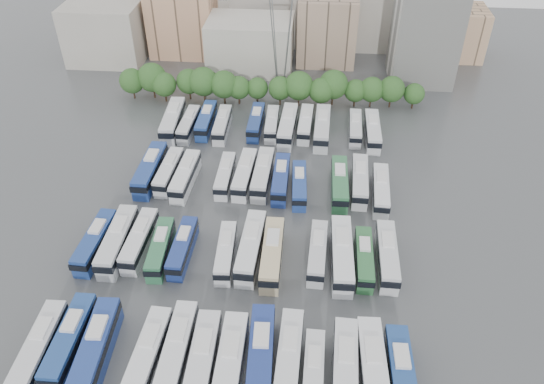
# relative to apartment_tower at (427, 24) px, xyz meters

# --- Properties ---
(ground) EXTENTS (220.00, 220.00, 0.00)m
(ground) POSITION_rel_apartment_tower_xyz_m (-34.00, -58.00, -13.00)
(ground) COLOR #424447
(ground) RESTS_ON ground
(tree_line) EXTENTS (65.76, 7.58, 8.00)m
(tree_line) POSITION_rel_apartment_tower_xyz_m (-35.58, -15.87, -8.66)
(tree_line) COLOR black
(tree_line) RESTS_ON ground
(city_buildings) EXTENTS (102.00, 35.00, 20.00)m
(city_buildings) POSITION_rel_apartment_tower_xyz_m (-41.46, 13.86, -5.13)
(city_buildings) COLOR #9E998E
(city_buildings) RESTS_ON ground
(apartment_tower) EXTENTS (14.00, 14.00, 26.00)m
(apartment_tower) POSITION_rel_apartment_tower_xyz_m (0.00, 0.00, 0.00)
(apartment_tower) COLOR silver
(apartment_tower) RESTS_ON ground
(electricity_pylon) EXTENTS (9.00, 6.91, 33.83)m
(electricity_pylon) POSITION_rel_apartment_tower_xyz_m (-32.00, -8.00, 5.66)
(electricity_pylon) COLOR slate
(electricity_pylon) RESTS_ON ground
(bus_r0_s0) EXTENTS (3.02, 12.50, 3.90)m
(bus_r0_s0) POSITION_rel_apartment_tower_xyz_m (-55.59, -82.48, -11.08)
(bus_r0_s0) COLOR silver
(bus_r0_s0) RESTS_ON ground
(bus_r0_s1) EXTENTS (2.82, 12.69, 3.98)m
(bus_r0_s1) POSITION_rel_apartment_tower_xyz_m (-52.35, -81.18, -11.05)
(bus_r0_s1) COLOR navy
(bus_r0_s1) RESTS_ON ground
(bus_r0_s2) EXTENTS (3.55, 13.39, 4.16)m
(bus_r0_s2) POSITION_rel_apartment_tower_xyz_m (-48.76, -82.05, -10.96)
(bus_r0_s2) COLOR navy
(bus_r0_s2) RESTS_ON ground
(bus_r0_s4) EXTENTS (3.28, 12.68, 3.95)m
(bus_r0_s4) POSITION_rel_apartment_tower_xyz_m (-42.32, -82.46, -11.06)
(bus_r0_s4) COLOR silver
(bus_r0_s4) RESTS_ON ground
(bus_r0_s5) EXTENTS (2.78, 12.68, 3.98)m
(bus_r0_s5) POSITION_rel_apartment_tower_xyz_m (-39.02, -81.33, -11.05)
(bus_r0_s5) COLOR silver
(bus_r0_s5) RESTS_ON ground
(bus_r0_s6) EXTENTS (3.10, 13.17, 4.12)m
(bus_r0_s6) POSITION_rel_apartment_tower_xyz_m (-35.70, -82.85, -10.98)
(bus_r0_s6) COLOR silver
(bus_r0_s6) RESTS_ON ground
(bus_r0_s7) EXTENTS (3.03, 13.59, 4.26)m
(bus_r0_s7) POSITION_rel_apartment_tower_xyz_m (-32.38, -83.18, -10.91)
(bus_r0_s7) COLOR silver
(bus_r0_s7) RESTS_ON ground
(bus_r0_s8) EXTENTS (3.51, 13.47, 4.19)m
(bus_r0_s8) POSITION_rel_apartment_tower_xyz_m (-28.94, -81.52, -10.94)
(bus_r0_s8) COLOR navy
(bus_r0_s8) RESTS_ON ground
(bus_r0_s9) EXTENTS (3.10, 12.66, 3.95)m
(bus_r0_s9) POSITION_rel_apartment_tower_xyz_m (-25.62, -81.40, -11.06)
(bus_r0_s9) COLOR silver
(bus_r0_s9) RESTS_ON ground
(bus_r0_s10) EXTENTS (2.61, 10.95, 3.42)m
(bus_r0_s10) POSITION_rel_apartment_tower_xyz_m (-22.68, -83.10, -11.32)
(bus_r0_s10) COLOR silver
(bus_r0_s10) RESTS_ON ground
(bus_r0_s11) EXTENTS (3.31, 13.19, 4.11)m
(bus_r0_s11) POSITION_rel_apartment_tower_xyz_m (-19.07, -82.62, -10.98)
(bus_r0_s11) COLOR silver
(bus_r0_s11) RESTS_ON ground
(bus_r0_s12) EXTENTS (3.45, 13.58, 4.23)m
(bus_r0_s12) POSITION_rel_apartment_tower_xyz_m (-15.86, -82.48, -10.92)
(bus_r0_s12) COLOR silver
(bus_r0_s12) RESTS_ON ground
(bus_r0_s13) EXTENTS (2.99, 12.61, 3.94)m
(bus_r0_s13) POSITION_rel_apartment_tower_xyz_m (-12.65, -82.73, -11.06)
(bus_r0_s13) COLOR navy
(bus_r0_s13) RESTS_ON ground
(bus_r1_s0) EXTENTS (3.18, 12.10, 3.76)m
(bus_r1_s0) POSITION_rel_apartment_tower_xyz_m (-55.45, -63.73, -11.15)
(bus_r1_s0) COLOR navy
(bus_r1_s0) RESTS_ON ground
(bus_r1_s1) EXTENTS (2.98, 13.12, 4.11)m
(bus_r1_s1) POSITION_rel_apartment_tower_xyz_m (-52.14, -63.44, -10.98)
(bus_r1_s1) COLOR silver
(bus_r1_s1) RESTS_ON ground
(bus_r1_s2) EXTENTS (2.96, 11.91, 3.71)m
(bus_r1_s2) POSITION_rel_apartment_tower_xyz_m (-49.03, -62.83, -11.18)
(bus_r1_s2) COLOR silver
(bus_r1_s2) RESTS_ON ground
(bus_r1_s3) EXTENTS (3.01, 11.28, 3.50)m
(bus_r1_s3) POSITION_rel_apartment_tower_xyz_m (-45.53, -64.20, -11.28)
(bus_r1_s3) COLOR #2E6D46
(bus_r1_s3) RESTS_ON ground
(bus_r1_s4) EXTENTS (2.65, 11.14, 3.48)m
(bus_r1_s4) POSITION_rel_apartment_tower_xyz_m (-42.34, -63.68, -11.29)
(bus_r1_s4) COLOR navy
(bus_r1_s4) RESTS_ON ground
(bus_r1_s6) EXTENTS (2.89, 11.00, 3.42)m
(bus_r1_s6) POSITION_rel_apartment_tower_xyz_m (-35.87, -64.11, -11.32)
(bus_r1_s6) COLOR silver
(bus_r1_s6) RESTS_ON ground
(bus_r1_s7) EXTENTS (3.42, 13.30, 4.14)m
(bus_r1_s7) POSITION_rel_apartment_tower_xyz_m (-32.31, -63.05, -10.97)
(bus_r1_s7) COLOR silver
(bus_r1_s7) RESTS_ON ground
(bus_r1_s8) EXTENTS (2.87, 12.84, 4.02)m
(bus_r1_s8) POSITION_rel_apartment_tower_xyz_m (-29.10, -64.16, -11.02)
(bus_r1_s8) COLOR #CCB98C
(bus_r1_s8) RESTS_ON ground
(bus_r1_s10) EXTENTS (2.93, 11.42, 3.55)m
(bus_r1_s10) POSITION_rel_apartment_tower_xyz_m (-22.57, -63.04, -11.25)
(bus_r1_s10) COLOR silver
(bus_r1_s10) RESTS_ON ground
(bus_r1_s11) EXTENTS (3.21, 13.60, 4.25)m
(bus_r1_s11) POSITION_rel_apartment_tower_xyz_m (-19.09, -63.52, -10.91)
(bus_r1_s11) COLOR silver
(bus_r1_s11) RESTS_ON ground
(bus_r1_s12) EXTENTS (2.49, 11.02, 3.45)m
(bus_r1_s12) POSITION_rel_apartment_tower_xyz_m (-15.88, -63.67, -11.31)
(bus_r1_s12) COLOR #2C6839
(bus_r1_s12) RESTS_ON ground
(bus_r1_s13) EXTENTS (2.86, 12.33, 3.86)m
(bus_r1_s13) POSITION_rel_apartment_tower_xyz_m (-12.58, -62.99, -11.11)
(bus_r1_s13) COLOR silver
(bus_r1_s13) RESTS_ON ground
(bus_r2_s1) EXTENTS (3.15, 13.41, 4.19)m
(bus_r2_s1) POSITION_rel_apartment_tower_xyz_m (-52.17, -45.23, -10.94)
(bus_r2_s1) COLOR navy
(bus_r2_s1) RESTS_ON ground
(bus_r2_s2) EXTENTS (3.07, 11.61, 3.61)m
(bus_r2_s2) POSITION_rel_apartment_tower_xyz_m (-48.91, -45.14, -11.23)
(bus_r2_s2) COLOR silver
(bus_r2_s2) RESTS_ON ground
(bus_r2_s3) EXTENTS (3.27, 12.33, 3.83)m
(bus_r2_s3) POSITION_rel_apartment_tower_xyz_m (-45.70, -46.32, -11.12)
(bus_r2_s3) COLOR silver
(bus_r2_s3) RESTS_ON ground
(bus_r2_s5) EXTENTS (2.39, 10.91, 3.42)m
(bus_r2_s5) POSITION_rel_apartment_tower_xyz_m (-38.92, -45.31, -11.32)
(bus_r2_s5) COLOR silver
(bus_r2_s5) RESTS_ON ground
(bus_r2_s6) EXTENTS (3.24, 12.24, 3.80)m
(bus_r2_s6) POSITION_rel_apartment_tower_xyz_m (-35.56, -44.90, -11.13)
(bus_r2_s6) COLOR silver
(bus_r2_s6) RESTS_ON ground
(bus_r2_s7) EXTENTS (3.15, 12.67, 3.95)m
(bus_r2_s7) POSITION_rel_apartment_tower_xyz_m (-32.43, -44.68, -11.06)
(bus_r2_s7) COLOR silver
(bus_r2_s7) RESTS_ON ground
(bus_r2_s8) EXTENTS (2.59, 11.88, 3.73)m
(bus_r2_s8) POSITION_rel_apartment_tower_xyz_m (-29.21, -45.71, -11.17)
(bus_r2_s8) COLOR navy
(bus_r2_s8) RESTS_ON ground
(bus_r2_s9) EXTENTS (2.93, 11.12, 3.46)m
(bus_r2_s9) POSITION_rel_apartment_tower_xyz_m (-25.98, -46.99, -11.30)
(bus_r2_s9) COLOR navy
(bus_r2_s9) RESTS_ON ground
(bus_r2_s11) EXTENTS (2.79, 12.46, 3.90)m
(bus_r2_s11) POSITION_rel_apartment_tower_xyz_m (-19.18, -46.20, -11.08)
(bus_r2_s11) COLOR #2F6D42
(bus_r2_s11) RESTS_ON ground
(bus_r2_s12) EXTENTS (3.16, 12.35, 3.85)m
(bus_r2_s12) POSITION_rel_apartment_tower_xyz_m (-15.72, -45.17, -11.11)
(bus_r2_s12) COLOR silver
(bus_r2_s12) RESTS_ON ground
(bus_r2_s13) EXTENTS (3.17, 11.94, 3.71)m
(bus_r2_s13) POSITION_rel_apartment_tower_xyz_m (-12.33, -47.42, -11.18)
(bus_r2_s13) COLOR silver
(bus_r2_s13) RESTS_ON ground
(bus_r3_s1) EXTENTS (3.61, 13.82, 4.30)m
(bus_r3_s1) POSITION_rel_apartment_tower_xyz_m (-52.16, -28.28, -10.89)
(bus_r3_s1) COLOR silver
(bus_r3_s1) RESTS_ON ground
(bus_r3_s2) EXTENTS (2.83, 11.21, 3.49)m
(bus_r3_s2) POSITION_rel_apartment_tower_xyz_m (-48.86, -28.86, -11.29)
(bus_r3_s2) COLOR silver
(bus_r3_s2) RESTS_ON ground
(bus_r3_s3) EXTENTS (2.63, 11.75, 3.68)m
(bus_r3_s3) POSITION_rel_apartment_tower_xyz_m (-45.66, -27.15, -11.19)
(bus_r3_s3) COLOR navy
(bus_r3_s3) RESTS_ON ground
(bus_r3_s4) EXTENTS (2.60, 11.40, 3.57)m
(bus_r3_s4) POSITION_rel_apartment_tower_xyz_m (-42.16, -28.43, -11.25)
(bus_r3_s4) COLOR silver
(bus_r3_s4) RESTS_ON ground
(bus_r3_s6) EXTENTS (2.65, 11.48, 3.59)m
(bus_r3_s6) POSITION_rel_apartment_tower_xyz_m (-35.60, -26.86, -11.24)
(bus_r3_s6) COLOR navy
(bus_r3_s6) RESTS_ON ground
(bus_r3_s7) EXTENTS (2.55, 10.84, 3.39)m
(bus_r3_s7) POSITION_rel_apartment_tower_xyz_m (-32.37, -27.18, -11.34)
(bus_r3_s7) COLOR silver
(bus_r3_s7) RESTS_ON ground
(bus_r3_s8) EXTENTS (3.51, 13.32, 4.14)m
(bus_r3_s8) POSITION_rel_apartment_tower_xyz_m (-29.11, -28.32, -10.97)
(bus_r3_s8) COLOR silver
(bus_r3_s8) RESTS_ON ground
(bus_r3_s9) EXTENTS (2.99, 11.61, 3.61)m
(bus_r3_s9) POSITION_rel_apartment_tower_xyz_m (-25.65, -26.80, -11.23)
(bus_r3_s9) COLOR silver
(bus_r3_s9) RESTS_ON ground
(bus_r3_s10) EXTENTS (3.32, 13.40, 4.18)m
(bus_r3_s10) POSITION_rel_apartment_tower_xyz_m (-22.34, -28.43, -10.95)
(bus_r3_s10) COLOR silver
(bus_r3_s10) RESTS_ON ground
(bus_r3_s12) EXTENTS (2.69, 10.94, 3.41)m
(bus_r3_s12) POSITION_rel_apartment_tower_xyz_m (-15.80, -27.37, -11.32)
(bus_r3_s12) COLOR silver
(bus_r3_s12) RESTS_ON ground
(bus_r3_s13) EXTENTS (2.74, 12.30, 3.86)m
(bus_r3_s13) POSITION_rel_apartment_tower_xyz_m (-12.51, -28.56, -11.11)
(bus_r3_s13) COLOR silver
(bus_r3_s13) RESTS_ON ground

